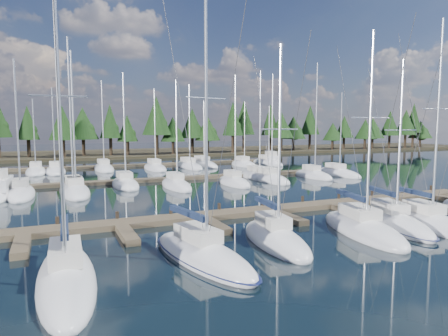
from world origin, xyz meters
name	(u,v)px	position (x,y,z in m)	size (l,w,h in m)	color
ground	(214,191)	(0.00, 30.00, 0.00)	(260.00, 260.00, 0.00)	black
far_shore	(122,154)	(0.00, 90.00, 0.30)	(220.00, 30.00, 0.60)	#2F291A
main_dock	(273,211)	(0.00, 17.36, 0.20)	(44.00, 6.13, 0.90)	brown
back_docks	(166,171)	(0.00, 49.58, 0.20)	(50.00, 21.80, 0.40)	brown
front_sailboat_0	(66,278)	(-15.82, 8.57, 0.30)	(2.83, 10.09, 15.06)	silver
front_sailboat_1	(202,255)	(-9.13, 9.21, 0.29)	(4.34, 9.77, 15.32)	silver
front_sailboat_2	(275,239)	(-4.04, 10.22, 0.29)	(3.47, 8.22, 12.47)	silver
front_sailboat_3	(362,229)	(2.49, 10.01, 0.28)	(4.90, 9.68, 13.75)	silver
front_sailboat_4	(392,222)	(5.75, 10.56, 0.28)	(5.09, 9.72, 12.31)	silver
front_sailboat_5	(427,223)	(7.82, 9.43, 0.30)	(4.08, 8.67, 14.90)	silver
back_sailboat_rows	(178,173)	(0.51, 44.94, 0.26)	(43.22, 33.31, 16.94)	silver
motor_yacht_right	(270,162)	(21.01, 53.85, 0.45)	(4.40, 8.47, 4.03)	silver
tree_line	(131,125)	(0.62, 80.19, 7.37)	(185.70, 11.23, 13.31)	black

